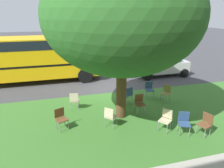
{
  "coord_description": "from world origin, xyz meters",
  "views": [
    {
      "loc": [
        2.67,
        10.5,
        4.44
      ],
      "look_at": [
        0.21,
        1.11,
        0.88
      ],
      "focal_mm": 31.86,
      "sensor_mm": 36.0,
      "label": 1
    }
  ],
  "objects_px": {
    "chair_7": "(205,123)",
    "chair_8": "(128,94)",
    "chair_9": "(166,118)",
    "chair_0": "(149,88)",
    "chair_2": "(74,100)",
    "chair_6": "(166,92)",
    "street_tree": "(122,18)",
    "chair_4": "(61,117)",
    "chair_3": "(140,102)",
    "chair_5": "(184,121)",
    "chair_1": "(110,116)",
    "school_bus": "(20,56)",
    "parked_car": "(162,64)"
  },
  "relations": [
    {
      "from": "chair_8",
      "to": "chair_2",
      "type": "bearing_deg",
      "value": 0.69
    },
    {
      "from": "street_tree",
      "to": "chair_4",
      "type": "relative_size",
      "value": 7.33
    },
    {
      "from": "chair_3",
      "to": "chair_8",
      "type": "xyz_separation_m",
      "value": [
        0.19,
        -1.06,
        0.0
      ]
    },
    {
      "from": "chair_8",
      "to": "chair_0",
      "type": "bearing_deg",
      "value": -162.07
    },
    {
      "from": "chair_6",
      "to": "chair_4",
      "type": "bearing_deg",
      "value": 13.88
    },
    {
      "from": "chair_0",
      "to": "chair_7",
      "type": "xyz_separation_m",
      "value": [
        -0.55,
        3.8,
        0.0
      ]
    },
    {
      "from": "chair_2",
      "to": "chair_4",
      "type": "height_order",
      "value": "same"
    },
    {
      "from": "chair_8",
      "to": "chair_9",
      "type": "relative_size",
      "value": 1.0
    },
    {
      "from": "chair_3",
      "to": "street_tree",
      "type": "bearing_deg",
      "value": 7.87
    },
    {
      "from": "chair_2",
      "to": "chair_9",
      "type": "bearing_deg",
      "value": 141.28
    },
    {
      "from": "street_tree",
      "to": "chair_1",
      "type": "distance_m",
      "value": 3.84
    },
    {
      "from": "street_tree",
      "to": "chair_0",
      "type": "bearing_deg",
      "value": -142.14
    },
    {
      "from": "chair_2",
      "to": "school_bus",
      "type": "relative_size",
      "value": 0.08
    },
    {
      "from": "chair_8",
      "to": "school_bus",
      "type": "bearing_deg",
      "value": -41.03
    },
    {
      "from": "chair_1",
      "to": "chair_6",
      "type": "xyz_separation_m",
      "value": [
        -3.42,
        -1.68,
        0.0
      ]
    },
    {
      "from": "chair_7",
      "to": "chair_8",
      "type": "relative_size",
      "value": 1.0
    },
    {
      "from": "parked_car",
      "to": "chair_5",
      "type": "bearing_deg",
      "value": 68.48
    },
    {
      "from": "chair_3",
      "to": "chair_9",
      "type": "distance_m",
      "value": 1.69
    },
    {
      "from": "chair_3",
      "to": "chair_8",
      "type": "relative_size",
      "value": 1.0
    },
    {
      "from": "street_tree",
      "to": "chair_7",
      "type": "xyz_separation_m",
      "value": [
        -2.65,
        2.17,
        -3.7
      ]
    },
    {
      "from": "chair_0",
      "to": "chair_6",
      "type": "relative_size",
      "value": 1.0
    },
    {
      "from": "chair_0",
      "to": "chair_2",
      "type": "bearing_deg",
      "value": 6.64
    },
    {
      "from": "chair_9",
      "to": "chair_0",
      "type": "bearing_deg",
      "value": -103.02
    },
    {
      "from": "chair_0",
      "to": "chair_6",
      "type": "xyz_separation_m",
      "value": [
        -0.64,
        0.69,
        0.0
      ]
    },
    {
      "from": "chair_1",
      "to": "parked_car",
      "type": "distance_m",
      "value": 7.96
    },
    {
      "from": "chair_8",
      "to": "chair_4",
      "type": "bearing_deg",
      "value": 25.19
    },
    {
      "from": "chair_0",
      "to": "chair_9",
      "type": "distance_m",
      "value": 3.21
    },
    {
      "from": "chair_3",
      "to": "school_bus",
      "type": "xyz_separation_m",
      "value": [
        5.88,
        -6.01,
        1.24
      ]
    },
    {
      "from": "chair_4",
      "to": "chair_9",
      "type": "relative_size",
      "value": 1.0
    },
    {
      "from": "chair_5",
      "to": "chair_6",
      "type": "height_order",
      "value": "same"
    },
    {
      "from": "chair_3",
      "to": "school_bus",
      "type": "height_order",
      "value": "school_bus"
    },
    {
      "from": "chair_0",
      "to": "chair_5",
      "type": "bearing_deg",
      "value": 87.22
    },
    {
      "from": "chair_8",
      "to": "chair_7",
      "type": "bearing_deg",
      "value": 119.6
    },
    {
      "from": "chair_8",
      "to": "chair_9",
      "type": "bearing_deg",
      "value": 103.16
    },
    {
      "from": "street_tree",
      "to": "chair_0",
      "type": "height_order",
      "value": "street_tree"
    },
    {
      "from": "chair_2",
      "to": "chair_4",
      "type": "bearing_deg",
      "value": 67.03
    },
    {
      "from": "chair_2",
      "to": "chair_9",
      "type": "relative_size",
      "value": 1.0
    },
    {
      "from": "chair_0",
      "to": "chair_5",
      "type": "xyz_separation_m",
      "value": [
        0.17,
        3.5,
        0.0
      ]
    },
    {
      "from": "street_tree",
      "to": "parked_car",
      "type": "xyz_separation_m",
      "value": [
        -4.69,
        -5.12,
        -3.38
      ]
    },
    {
      "from": "chair_0",
      "to": "chair_6",
      "type": "height_order",
      "value": "same"
    },
    {
      "from": "parked_car",
      "to": "school_bus",
      "type": "distance_m",
      "value": 9.73
    },
    {
      "from": "chair_1",
      "to": "chair_2",
      "type": "distance_m",
      "value": 2.28
    },
    {
      "from": "chair_1",
      "to": "chair_3",
      "type": "bearing_deg",
      "value": -151.68
    },
    {
      "from": "parked_car",
      "to": "chair_1",
      "type": "bearing_deg",
      "value": 47.53
    },
    {
      "from": "chair_0",
      "to": "chair_5",
      "type": "height_order",
      "value": "same"
    },
    {
      "from": "chair_0",
      "to": "chair_9",
      "type": "xyz_separation_m",
      "value": [
        0.72,
        3.13,
        0.0
      ]
    },
    {
      "from": "chair_6",
      "to": "street_tree",
      "type": "bearing_deg",
      "value": 18.93
    },
    {
      "from": "street_tree",
      "to": "chair_8",
      "type": "relative_size",
      "value": 7.33
    },
    {
      "from": "chair_3",
      "to": "parked_car",
      "type": "distance_m",
      "value": 6.25
    },
    {
      "from": "chair_3",
      "to": "chair_5",
      "type": "relative_size",
      "value": 1.0
    }
  ]
}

